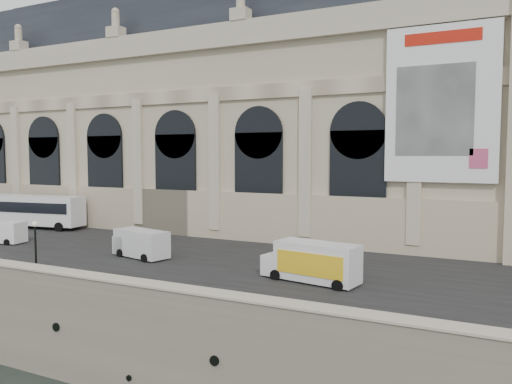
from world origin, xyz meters
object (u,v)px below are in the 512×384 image
at_px(bus_left, 32,210).
at_px(box_truck, 312,262).
at_px(lamp_right, 36,248).
at_px(van_c, 139,243).

height_order(bus_left, box_truck, bus_left).
height_order(box_truck, lamp_right, lamp_right).
height_order(van_c, box_truck, box_truck).
bearing_deg(bus_left, lamp_right, -39.02).
xyz_separation_m(van_c, lamp_right, (-2.94, -8.08, 0.73)).
bearing_deg(lamp_right, bus_left, 140.98).
relative_size(bus_left, box_truck, 1.89).
bearing_deg(van_c, bus_left, 160.79).
distance_m(bus_left, box_truck, 39.83).
bearing_deg(bus_left, box_truck, -13.32).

